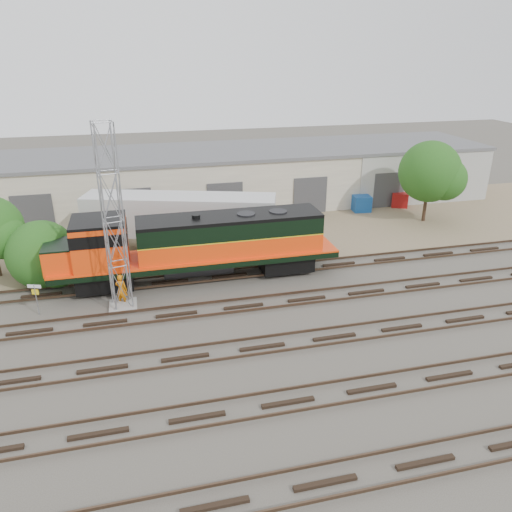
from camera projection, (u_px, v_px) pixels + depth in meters
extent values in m
plane|color=#47423A|center=(249.00, 320.00, 28.60)|extent=(140.00, 140.00, 0.00)
cube|color=#726047|center=(209.00, 232.00, 42.01)|extent=(80.00, 16.00, 0.02)
cube|color=black|center=(325.00, 483.00, 17.84)|extent=(80.00, 2.40, 0.14)
cube|color=#4C3828|center=(334.00, 497.00, 17.12)|extent=(80.00, 0.08, 0.14)
cube|color=#4C3828|center=(318.00, 464.00, 18.46)|extent=(80.00, 0.08, 0.14)
cube|color=black|center=(288.00, 403.00, 21.87)|extent=(80.00, 2.40, 0.14)
cube|color=#4C3828|center=(293.00, 411.00, 21.14)|extent=(80.00, 0.08, 0.14)
cube|color=#4C3828|center=(283.00, 389.00, 22.48)|extent=(80.00, 0.08, 0.14)
cube|color=black|center=(262.00, 347.00, 25.89)|extent=(80.00, 2.40, 0.14)
cube|color=#4C3828|center=(266.00, 353.00, 25.17)|extent=(80.00, 0.08, 0.14)
cube|color=#4C3828|center=(259.00, 337.00, 26.51)|extent=(80.00, 0.08, 0.14)
cube|color=black|center=(244.00, 307.00, 29.92)|extent=(80.00, 2.40, 0.14)
cube|color=#4C3828|center=(246.00, 310.00, 29.19)|extent=(80.00, 0.08, 0.14)
cube|color=#4C3828|center=(241.00, 299.00, 30.53)|extent=(80.00, 0.08, 0.14)
cube|color=black|center=(229.00, 276.00, 33.94)|extent=(80.00, 2.40, 0.14)
cube|color=#4C3828|center=(231.00, 278.00, 33.22)|extent=(80.00, 0.08, 0.14)
cube|color=#4C3828|center=(227.00, 269.00, 34.56)|extent=(80.00, 0.08, 0.14)
cube|color=beige|center=(195.00, 180.00, 48.20)|extent=(58.00, 10.00, 5.00)
cube|color=#59595B|center=(194.00, 153.00, 47.17)|extent=(58.40, 10.40, 0.30)
cube|color=#999993|center=(427.00, 179.00, 48.54)|extent=(14.00, 0.10, 5.00)
cube|color=#333335|center=(33.00, 215.00, 40.90)|extent=(3.20, 0.12, 3.40)
cube|color=#333335|center=(133.00, 208.00, 42.66)|extent=(3.20, 0.12, 3.40)
cube|color=#333335|center=(225.00, 202.00, 44.43)|extent=(3.20, 0.12, 3.40)
cube|color=#333335|center=(310.00, 196.00, 46.19)|extent=(3.20, 0.12, 3.40)
cube|color=#333335|center=(389.00, 190.00, 47.96)|extent=(3.20, 0.12, 3.40)
cube|color=black|center=(105.00, 278.00, 31.87)|extent=(3.49, 2.62, 1.09)
cube|color=black|center=(285.00, 260.00, 34.52)|extent=(3.49, 2.62, 1.09)
cube|color=black|center=(198.00, 258.00, 32.90)|extent=(18.56, 3.27, 0.38)
cylinder|color=black|center=(199.00, 268.00, 33.17)|extent=(4.58, 1.20, 1.20)
cube|color=#F23D0B|center=(230.00, 244.00, 33.06)|extent=(12.01, 2.84, 1.31)
cube|color=black|center=(230.00, 226.00, 32.59)|extent=(12.01, 2.84, 1.09)
cube|color=black|center=(230.00, 217.00, 32.34)|extent=(12.01, 2.84, 0.22)
cube|color=#F23D0B|center=(101.00, 244.00, 30.95)|extent=(3.27, 3.27, 2.84)
cube|color=black|center=(98.00, 221.00, 30.37)|extent=(3.27, 3.27, 0.17)
cube|color=#F23D0B|center=(60.00, 257.00, 30.65)|extent=(1.75, 2.62, 1.53)
cube|color=gray|center=(123.00, 306.00, 29.94)|extent=(1.61, 1.61, 0.20)
cylinder|color=gray|center=(104.00, 218.00, 28.15)|extent=(0.08, 0.08, 10.71)
cylinder|color=gray|center=(122.00, 216.00, 28.36)|extent=(0.08, 0.08, 10.71)
cylinder|color=gray|center=(104.00, 223.00, 27.27)|extent=(0.08, 0.08, 10.71)
cylinder|color=gray|center=(122.00, 222.00, 27.49)|extent=(0.08, 0.08, 10.71)
cylinder|color=gray|center=(37.00, 300.00, 28.77)|extent=(0.06, 0.06, 1.98)
cube|color=white|center=(34.00, 286.00, 28.44)|extent=(0.78, 0.29, 0.20)
cube|color=yellow|center=(35.00, 292.00, 28.58)|extent=(0.39, 0.16, 0.31)
imported|color=orange|center=(121.00, 289.00, 29.98)|extent=(0.85, 0.73, 1.98)
cube|color=#BEBEBE|center=(180.00, 215.00, 37.14)|extent=(14.37, 7.04, 2.95)
cube|color=black|center=(254.00, 246.00, 37.69)|extent=(3.33, 3.40, 1.09)
cube|color=black|center=(107.00, 245.00, 37.33)|extent=(0.16, 0.16, 1.42)
cube|color=black|center=(116.00, 235.00, 39.34)|extent=(0.16, 0.16, 1.42)
cube|color=#14478D|center=(361.00, 203.00, 47.16)|extent=(1.74, 1.65, 1.50)
cube|color=maroon|center=(399.00, 200.00, 48.50)|extent=(1.95, 1.90, 1.40)
sphere|color=#174D16|center=(3.00, 236.00, 32.52)|extent=(2.99, 2.99, 2.99)
cylinder|color=#382619|center=(47.00, 279.00, 33.09)|extent=(0.31, 0.31, 0.41)
sphere|color=#174D16|center=(42.00, 255.00, 32.40)|extent=(4.49, 4.49, 4.49)
sphere|color=#174D16|center=(57.00, 264.00, 32.17)|extent=(3.14, 3.14, 3.14)
cylinder|color=#382619|center=(425.00, 207.00, 44.26)|extent=(0.30, 0.30, 2.64)
sphere|color=#174D16|center=(430.00, 172.00, 43.02)|extent=(5.28, 5.28, 5.28)
sphere|color=#174D16|center=(445.00, 179.00, 42.75)|extent=(3.69, 3.69, 3.69)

